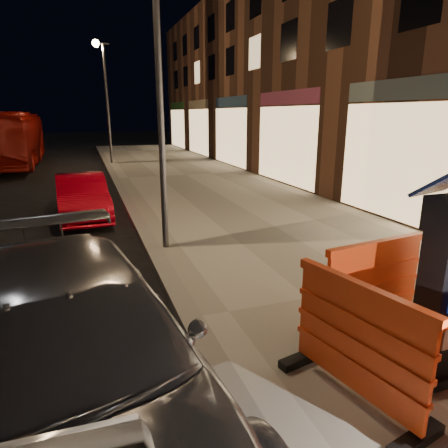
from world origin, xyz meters
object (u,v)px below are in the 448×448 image
object	(u,v)px
barrier_back	(373,287)
barrier_kerbside	(357,343)
car_silver	(81,425)
car_red	(84,218)
parking_kiosk	(444,282)
bus_doubledecker	(15,166)

from	to	relation	value
barrier_back	barrier_kerbside	size ratio (longest dim) A/B	1.00
car_silver	car_red	bearing A→B (deg)	80.31
barrier_back	barrier_kerbside	distance (m)	1.34
car_silver	barrier_kerbside	bearing A→B (deg)	-23.78
car_red	barrier_back	bearing A→B (deg)	-69.92
barrier_back	car_red	world-z (taller)	barrier_back
parking_kiosk	barrier_kerbside	world-z (taller)	parking_kiosk
barrier_back	car_silver	bearing A→B (deg)	177.49
parking_kiosk	barrier_kerbside	bearing A→B (deg)	169.40
barrier_kerbside	car_silver	world-z (taller)	barrier_kerbside
parking_kiosk	car_silver	world-z (taller)	parking_kiosk
barrier_kerbside	car_silver	distance (m)	2.64
car_silver	bus_doubledecker	world-z (taller)	bus_doubledecker
car_red	bus_doubledecker	distance (m)	13.38
barrier_kerbside	car_red	size ratio (longest dim) A/B	0.42
barrier_kerbside	car_silver	xyz separation A→B (m)	(-2.45, 0.65, -0.74)
car_silver	car_red	distance (m)	7.91
parking_kiosk	barrier_kerbside	xyz separation A→B (m)	(-0.95, 0.00, -0.46)
parking_kiosk	car_silver	size ratio (longest dim) A/B	0.41
parking_kiosk	car_red	bearing A→B (deg)	100.48
barrier_back	car_silver	distance (m)	3.49
car_red	parking_kiosk	bearing A→B (deg)	-72.28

